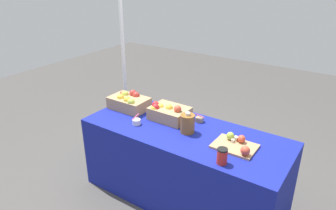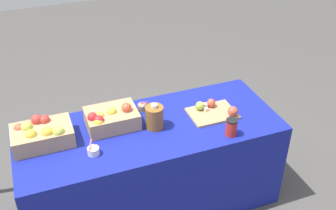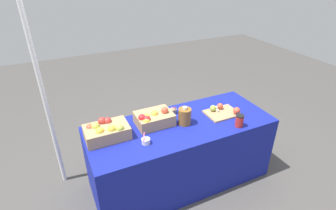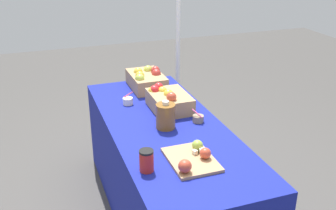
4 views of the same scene
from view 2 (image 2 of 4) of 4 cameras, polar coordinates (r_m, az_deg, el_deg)
ground_plane at (r=3.42m, az=-2.26°, el=-13.13°), size 10.00×10.00×0.00m
table at (r=3.16m, az=-2.41°, el=-8.51°), size 1.90×0.76×0.74m
apple_crate_left at (r=2.86m, az=-17.27°, el=-3.92°), size 0.40×0.26×0.18m
apple_crate_middle at (r=2.92m, az=-8.01°, el=-1.82°), size 0.36×0.27×0.18m
cutting_board_front at (r=3.06m, az=6.42°, el=-0.83°), size 0.35×0.26×0.09m
sample_bowl_near at (r=2.72m, az=-10.41°, el=-6.33°), size 0.08×0.08×0.10m
sample_bowl_mid at (r=3.10m, az=-3.52°, el=-0.26°), size 0.09×0.08×0.09m
cider_jug at (r=2.88m, az=-1.91°, el=-1.70°), size 0.13×0.13×0.19m
coffee_cup at (r=2.85m, az=8.85°, el=-3.10°), size 0.08×0.08×0.13m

